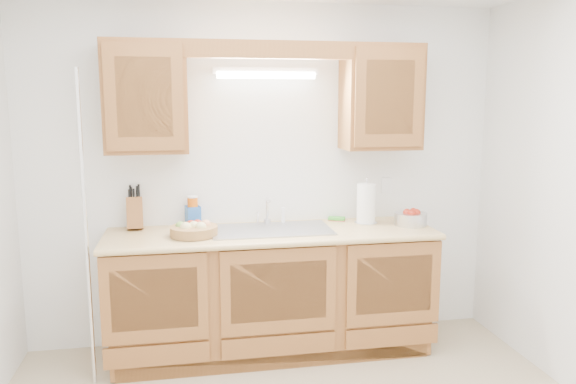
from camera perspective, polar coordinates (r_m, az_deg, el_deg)
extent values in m
cube|color=white|center=(4.19, -2.34, 1.68)|extent=(3.50, 0.02, 2.50)
cube|color=white|center=(1.37, 16.35, -15.19)|extent=(3.50, 0.02, 2.50)
cube|color=brown|center=(4.09, -1.66, -10.20)|extent=(2.20, 0.60, 0.86)
cube|color=#E7C379|center=(3.95, -1.65, -4.25)|extent=(2.30, 0.63, 0.04)
cube|color=brown|center=(3.95, -14.21, 9.31)|extent=(0.55, 0.33, 0.75)
cube|color=brown|center=(4.19, 9.41, 9.46)|extent=(0.55, 0.33, 0.75)
cube|color=brown|center=(3.86, -1.76, 14.28)|extent=(2.20, 0.05, 0.12)
cylinder|color=white|center=(4.05, -2.20, 11.77)|extent=(0.70, 0.05, 0.05)
cube|color=white|center=(4.09, -2.27, 12.17)|extent=(0.76, 0.06, 0.05)
cube|color=#9E9EA3|center=(3.96, -1.70, -3.86)|extent=(0.84, 0.46, 0.01)
cube|color=#9E9EA3|center=(3.96, -4.71, -5.14)|extent=(0.39, 0.40, 0.16)
cube|color=#9E9EA3|center=(4.02, 1.28, -4.89)|extent=(0.39, 0.40, 0.16)
cylinder|color=silver|center=(4.15, -2.12, -3.01)|extent=(0.06, 0.06, 0.04)
cylinder|color=silver|center=(4.14, -2.13, -1.92)|extent=(0.02, 0.02, 0.16)
cylinder|color=silver|center=(4.07, -2.03, -0.82)|extent=(0.02, 0.12, 0.02)
cylinder|color=white|center=(4.16, -0.49, -2.41)|extent=(0.03, 0.03, 0.12)
cylinder|color=silver|center=(3.69, -19.84, -3.89)|extent=(0.03, 0.03, 2.00)
cube|color=white|center=(4.43, 9.95, 0.66)|extent=(0.08, 0.01, 0.12)
cylinder|color=olive|center=(3.85, -9.54, -3.90)|extent=(0.35, 0.35, 0.06)
sphere|color=#D8C67F|center=(3.81, -10.35, -3.62)|extent=(0.08, 0.08, 0.08)
sphere|color=#D8C67F|center=(3.80, -8.87, -3.60)|extent=(0.08, 0.08, 0.08)
sphere|color=tan|center=(3.88, -8.37, -3.34)|extent=(0.07, 0.07, 0.07)
sphere|color=#A72413|center=(3.89, -9.83, -3.34)|extent=(0.07, 0.07, 0.07)
sphere|color=#72A53F|center=(3.87, -10.88, -3.46)|extent=(0.07, 0.07, 0.07)
sphere|color=#D8C67F|center=(3.83, -9.55, -3.51)|extent=(0.08, 0.08, 0.08)
sphere|color=#A72413|center=(3.92, -9.18, -3.25)|extent=(0.07, 0.07, 0.07)
cube|color=brown|center=(4.13, -15.30, -2.11)|extent=(0.12, 0.19, 0.25)
cylinder|color=black|center=(4.09, -15.83, -0.37)|extent=(0.02, 0.04, 0.09)
cylinder|color=black|center=(4.09, -15.40, -0.30)|extent=(0.02, 0.04, 0.09)
cylinder|color=black|center=(4.09, -14.98, -0.23)|extent=(0.02, 0.04, 0.09)
cylinder|color=black|center=(4.13, -15.64, -0.11)|extent=(0.02, 0.04, 0.09)
cylinder|color=black|center=(4.12, -15.09, -0.04)|extent=(0.02, 0.04, 0.09)
cylinder|color=black|center=(4.16, -15.75, 0.07)|extent=(0.02, 0.04, 0.09)
cylinder|color=black|center=(4.15, -14.92, 0.15)|extent=(0.02, 0.04, 0.09)
cylinder|color=#D55A0B|center=(4.12, -9.64, -2.01)|extent=(0.08, 0.08, 0.21)
cylinder|color=white|center=(4.10, -9.68, -0.48)|extent=(0.07, 0.07, 0.01)
imported|color=#2359B0|center=(4.13, -9.64, -1.94)|extent=(0.12, 0.12, 0.22)
cube|color=#CC333F|center=(4.30, 4.96, -2.85)|extent=(0.15, 0.12, 0.01)
cube|color=green|center=(4.30, 4.96, -2.70)|extent=(0.15, 0.12, 0.02)
cylinder|color=silver|center=(4.21, 7.91, -3.12)|extent=(0.17, 0.17, 0.01)
cylinder|color=silver|center=(4.18, 7.96, -0.92)|extent=(0.02, 0.02, 0.34)
cylinder|color=white|center=(4.18, 7.95, -1.14)|extent=(0.15, 0.15, 0.29)
sphere|color=silver|center=(4.15, 8.01, 1.37)|extent=(0.02, 0.02, 0.02)
cylinder|color=silver|center=(4.21, 12.34, -2.68)|extent=(0.30, 0.30, 0.09)
sphere|color=#A72413|center=(4.19, 12.01, -2.09)|extent=(0.06, 0.06, 0.06)
sphere|color=#A72413|center=(4.23, 12.61, -2.01)|extent=(0.06, 0.06, 0.06)
sphere|color=#A72413|center=(4.18, 12.50, -2.15)|extent=(0.06, 0.06, 0.06)
sphere|color=#A72413|center=(4.20, 12.91, -2.10)|extent=(0.06, 0.06, 0.06)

